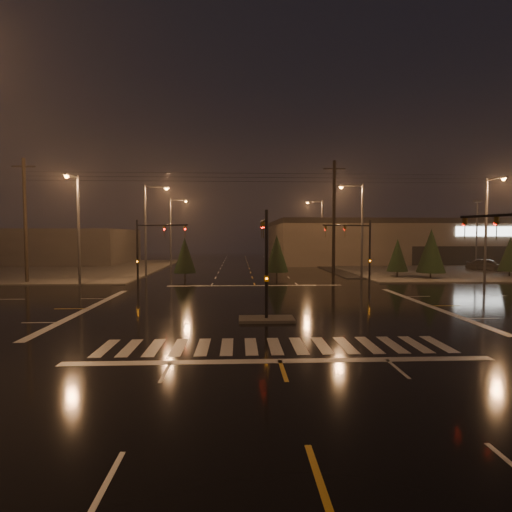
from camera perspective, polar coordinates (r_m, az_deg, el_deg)
name	(u,v)px	position (r m, az deg, el deg)	size (l,w,h in m)	color
ground	(262,307)	(25.88, 0.87, -7.33)	(140.00, 140.00, 0.00)	black
sidewalk_ne	(459,267)	(63.91, 27.01, -1.44)	(36.00, 36.00, 0.12)	#413F3A
sidewalk_nw	(29,269)	(62.47, -29.68, -1.60)	(36.00, 36.00, 0.12)	#413F3A
median_island	(266,319)	(21.94, 1.50, -9.01)	(3.00, 1.60, 0.15)	#413F3A
crosswalk	(275,346)	(17.12, 2.71, -12.71)	(15.00, 2.60, 0.01)	beige
stop_bar_near	(280,361)	(15.21, 3.43, -14.74)	(16.00, 0.50, 0.01)	beige
stop_bar_far	(255,286)	(36.74, -0.16, -4.25)	(16.00, 0.50, 0.01)	beige
parking_lot	(502,268)	(64.87, 31.73, -1.52)	(50.00, 24.00, 0.08)	black
retail_building	(438,240)	(80.20, 24.55, 2.16)	(60.20, 28.30, 7.20)	brown
commercial_block	(36,246)	(75.29, -28.97, 1.22)	(30.00, 18.00, 5.60)	#3A3533
signal_mast_median	(265,251)	(22.41, 1.34, 0.73)	(0.25, 4.59, 6.00)	black
signal_mast_ne	(360,245)	(37.22, 14.67, 1.60)	(4.84, 1.86, 6.00)	black
signal_mast_nw	(148,245)	(36.44, -15.20, 1.56)	(4.84, 1.86, 6.00)	black
streetlight_1	(148,224)	(44.49, -15.15, 4.39)	(2.77, 0.32, 10.00)	#38383A
streetlight_2	(173,227)	(60.20, -11.82, 4.04)	(2.77, 0.32, 10.00)	#38383A
streetlight_3	(359,224)	(43.33, 14.54, 4.44)	(2.77, 0.32, 10.00)	#38383A
streetlight_4	(320,228)	(62.72, 9.15, 4.02)	(2.77, 0.32, 10.00)	#38383A
streetlight_5	(77,222)	(39.37, -24.21, 4.43)	(0.32, 2.77, 10.00)	#38383A
streetlight_6	(488,223)	(43.52, 30.25, 4.12)	(0.32, 2.77, 10.00)	#38383A
utility_pole_0	(25,220)	(44.44, -30.10, 4.52)	(2.20, 0.32, 12.00)	black
utility_pole_1	(334,220)	(40.57, 11.06, 5.05)	(2.20, 0.32, 12.00)	black
conifer_0	(398,255)	(46.15, 19.56, 0.12)	(2.25, 2.25, 4.22)	black
conifer_1	(431,251)	(45.97, 23.73, 0.71)	(2.95, 2.95, 5.31)	black
conifer_2	(510,254)	(51.87, 32.54, 0.24)	(2.40, 2.40, 4.44)	black
conifer_3	(185,255)	(42.29, -10.14, 0.10)	(2.35, 2.35, 4.37)	black
conifer_4	(277,253)	(42.71, 2.98, 0.37)	(2.54, 2.54, 4.67)	black
car_parked	(488,265)	(59.18, 30.17, -1.09)	(1.99, 4.94, 1.68)	black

